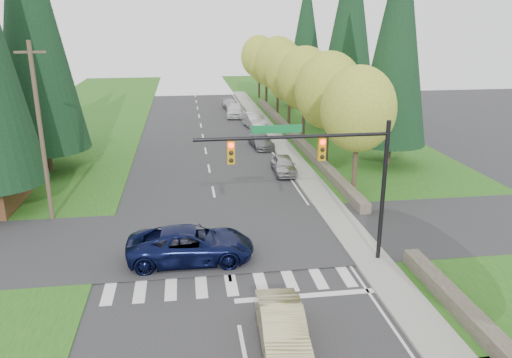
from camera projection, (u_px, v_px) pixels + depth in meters
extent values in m
plane|color=#28282B|center=(239.00, 327.00, 18.76)|extent=(120.00, 120.00, 0.00)
cube|color=#1F5416|center=(375.00, 165.00, 39.36)|extent=(14.00, 110.00, 0.06)
cube|color=#1F5416|center=(29.00, 180.00, 35.81)|extent=(14.00, 110.00, 0.06)
cube|color=#28282B|center=(222.00, 238.00, 26.29)|extent=(120.00, 8.00, 0.10)
cube|color=gray|center=(294.00, 161.00, 40.40)|extent=(1.80, 80.00, 0.13)
cube|color=gray|center=(283.00, 161.00, 40.28)|extent=(0.20, 80.00, 0.13)
cube|color=#4C4438|center=(499.00, 348.00, 17.00)|extent=(0.70, 14.00, 0.70)
cube|color=#4C4438|center=(293.00, 135.00, 48.08)|extent=(0.70, 40.00, 0.70)
cylinder|color=black|center=(383.00, 193.00, 22.93)|extent=(0.20, 0.20, 6.80)
cylinder|color=black|center=(293.00, 137.00, 21.49)|extent=(8.60, 0.16, 0.16)
cube|color=#0C662D|center=(277.00, 129.00, 21.33)|extent=(2.20, 0.04, 0.35)
cube|color=#BF8C0C|center=(322.00, 149.00, 21.85)|extent=(0.32, 0.24, 1.00)
sphere|color=#FF0C05|center=(323.00, 142.00, 21.61)|extent=(0.22, 0.22, 0.22)
cube|color=#BF8C0C|center=(231.00, 153.00, 21.30)|extent=(0.32, 0.24, 1.00)
sphere|color=#FF0C05|center=(231.00, 145.00, 21.07)|extent=(0.22, 0.22, 0.22)
cylinder|color=#473828|center=(41.00, 135.00, 27.23)|extent=(0.24, 0.24, 10.00)
cube|color=#473828|center=(30.00, 52.00, 25.88)|extent=(1.60, 0.10, 0.12)
cylinder|color=#38281C|center=(355.00, 158.00, 32.47)|extent=(0.32, 0.32, 4.76)
ellipsoid|color=olive|center=(358.00, 109.00, 31.48)|extent=(4.80, 4.80, 5.52)
cylinder|color=#38281C|center=(327.00, 134.00, 39.05)|extent=(0.32, 0.32, 4.93)
ellipsoid|color=olive|center=(329.00, 91.00, 38.02)|extent=(5.20, 5.20, 5.98)
cylinder|color=#38281C|center=(304.00, 116.00, 45.60)|extent=(0.32, 0.32, 5.04)
ellipsoid|color=olive|center=(305.00, 79.00, 44.55)|extent=(5.00, 5.00, 5.75)
cylinder|color=#38281C|center=(289.00, 105.00, 52.24)|extent=(0.32, 0.32, 4.82)
ellipsoid|color=olive|center=(290.00, 73.00, 51.23)|extent=(5.00, 5.00, 5.75)
cylinder|color=#38281C|center=(278.00, 94.00, 58.79)|extent=(0.32, 0.32, 5.15)
ellipsoid|color=olive|center=(278.00, 64.00, 57.72)|extent=(5.40, 5.40, 6.21)
cylinder|color=#38281C|center=(266.00, 88.00, 65.43)|extent=(0.32, 0.32, 4.70)
ellipsoid|color=olive|center=(266.00, 63.00, 64.45)|extent=(4.80, 4.80, 5.52)
cylinder|color=#38281C|center=(259.00, 81.00, 71.99)|extent=(0.32, 0.32, 4.98)
ellipsoid|color=olive|center=(259.00, 57.00, 70.95)|extent=(5.20, 5.20, 5.98)
cylinder|color=#38281C|center=(48.00, 159.00, 37.54)|extent=(0.50, 0.50, 2.00)
cone|color=black|center=(29.00, 15.00, 34.37)|extent=(6.46, 6.46, 19.00)
cylinder|color=#38281C|center=(41.00, 141.00, 42.91)|extent=(0.50, 0.50, 2.00)
cone|color=black|center=(26.00, 28.00, 40.06)|extent=(5.78, 5.78, 17.00)
cylinder|color=#38281C|center=(388.00, 153.00, 39.20)|extent=(0.50, 0.50, 2.00)
cone|color=black|center=(397.00, 37.00, 36.49)|extent=(5.44, 5.44, 16.00)
cylinder|color=#38281C|center=(345.00, 119.00, 52.52)|extent=(0.50, 0.50, 2.00)
cone|color=black|center=(350.00, 21.00, 49.51)|extent=(6.12, 6.12, 18.00)
cylinder|color=#38281C|center=(304.00, 99.00, 65.57)|extent=(0.50, 0.50, 2.00)
cone|color=black|center=(306.00, 33.00, 63.02)|extent=(5.10, 5.10, 15.00)
imported|color=tan|center=(282.00, 328.00, 17.46)|extent=(1.75, 4.49, 1.46)
imported|color=#0A0F33|center=(191.00, 245.00, 23.67)|extent=(6.00, 2.82, 1.66)
imported|color=#A1A1A6|center=(284.00, 165.00, 37.16)|extent=(1.70, 3.97, 1.34)
imported|color=slate|center=(261.00, 141.00, 44.73)|extent=(2.10, 4.37, 1.23)
imported|color=#B2B3B7|center=(254.00, 120.00, 52.67)|extent=(2.30, 4.98, 1.58)
imported|color=white|center=(235.00, 110.00, 58.52)|extent=(2.44, 4.95, 1.62)
imported|color=#ADACB1|center=(231.00, 105.00, 63.49)|extent=(2.21, 4.37, 1.22)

